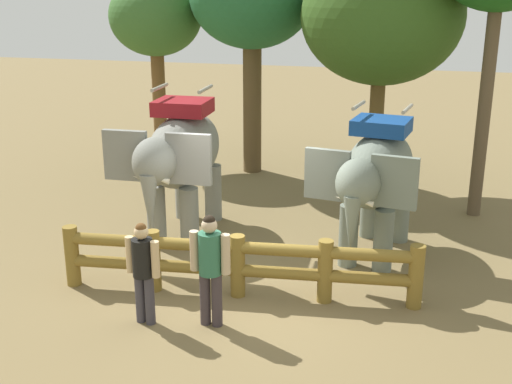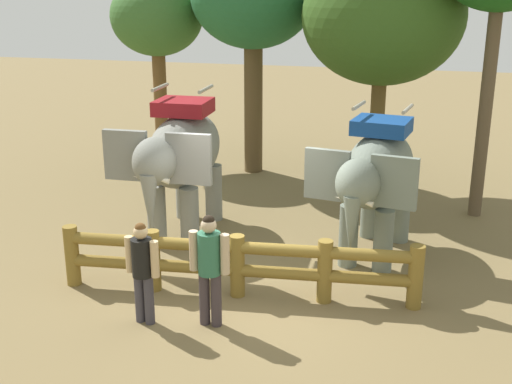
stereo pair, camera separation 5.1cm
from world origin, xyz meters
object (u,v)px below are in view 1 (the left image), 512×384
at_px(log_fence, 238,262).
at_px(elephant_near_left, 181,155).
at_px(tree_far_left, 382,16).
at_px(tree_deep_back, 156,19).
at_px(tourist_man_in_blue, 143,266).
at_px(tourist_woman_in_black, 210,263).
at_px(elephant_center, 376,175).

height_order(log_fence, elephant_near_left, elephant_near_left).
distance_m(tree_far_left, tree_deep_back, 6.11).
distance_m(tourist_man_in_blue, tree_deep_back, 9.66).
distance_m(elephant_near_left, tree_deep_back, 6.13).
height_order(elephant_near_left, tourist_woman_in_black, elephant_near_left).
height_order(log_fence, tree_deep_back, tree_deep_back).
distance_m(log_fence, tourist_man_in_blue, 1.66).
xyz_separation_m(log_fence, tree_deep_back, (-4.30, 7.41, 3.34)).
height_order(tourist_woman_in_black, tourist_man_in_blue, tourist_woman_in_black).
distance_m(tourist_woman_in_black, tourist_man_in_blue, 1.00).
distance_m(elephant_center, tourist_woman_in_black, 3.86).
bearing_deg(tree_deep_back, tourist_man_in_blue, -69.64).
xyz_separation_m(log_fence, elephant_near_left, (-1.78, 2.30, 1.08)).
relative_size(elephant_near_left, tree_deep_back, 0.68).
height_order(elephant_near_left, tree_deep_back, tree_deep_back).
distance_m(log_fence, elephant_near_left, 3.10).
xyz_separation_m(tourist_woman_in_black, tourist_man_in_blue, (-0.98, -0.18, -0.08)).
bearing_deg(tree_far_left, tree_deep_back, 168.87).
bearing_deg(elephant_near_left, tourist_man_in_blue, -79.04).
distance_m(elephant_center, tree_deep_back, 8.54).
bearing_deg(tourist_man_in_blue, elephant_near_left, 100.96).
relative_size(elephant_center, tourist_man_in_blue, 2.09).
height_order(elephant_center, tourist_man_in_blue, elephant_center).
relative_size(elephant_near_left, tourist_woman_in_black, 1.99).
xyz_separation_m(tourist_woman_in_black, tree_deep_back, (-4.17, 8.42, 2.93)).
relative_size(elephant_near_left, tourist_man_in_blue, 2.17).
xyz_separation_m(elephant_near_left, tourist_man_in_blue, (0.68, -3.49, -0.75)).
distance_m(elephant_center, tourist_man_in_blue, 4.61).
bearing_deg(log_fence, tourist_woman_in_black, -97.20).
bearing_deg(tree_far_left, log_fence, -105.22).
distance_m(log_fence, elephant_center, 3.10).
bearing_deg(elephant_near_left, tree_deep_back, 116.22).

